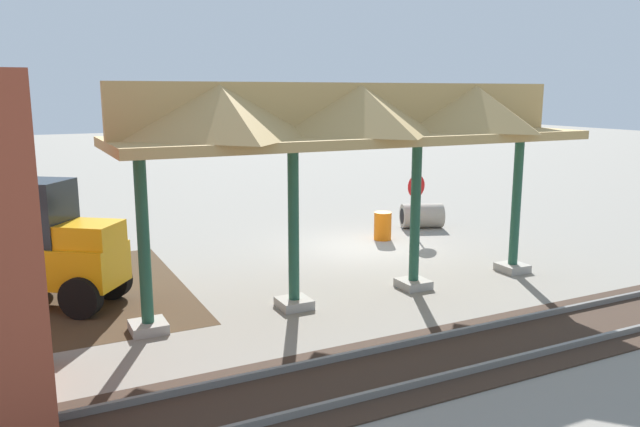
{
  "coord_description": "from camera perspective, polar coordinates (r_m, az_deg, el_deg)",
  "views": [
    {
      "loc": [
        9.52,
        16.04,
        4.71
      ],
      "look_at": [
        2.45,
        1.85,
        1.6
      ],
      "focal_mm": 35.0,
      "sensor_mm": 36.0,
      "label": 1
    }
  ],
  "objects": [
    {
      "name": "ground_plane",
      "position": [
        19.24,
        4.08,
        -3.1
      ],
      "size": [
        120.0,
        120.0,
        0.0
      ],
      "primitive_type": "plane",
      "color": "gray"
    },
    {
      "name": "platform_canopy",
      "position": [
        13.92,
        3.55,
        8.76
      ],
      "size": [
        10.76,
        3.2,
        4.9
      ],
      "color": "#9E998E",
      "rests_on": "ground"
    },
    {
      "name": "rail_tracks",
      "position": [
        13.51,
        21.1,
        -9.95
      ],
      "size": [
        60.0,
        2.58,
        0.15
      ],
      "color": "slate",
      "rests_on": "ground"
    },
    {
      "name": "stop_sign",
      "position": [
        20.7,
        8.78,
        1.93
      ],
      "size": [
        0.75,
        0.17,
        2.04
      ],
      "color": "gray",
      "rests_on": "ground"
    },
    {
      "name": "backhoe",
      "position": [
        15.12,
        -23.99,
        -3.07
      ],
      "size": [
        4.91,
        4.09,
        2.82
      ],
      "color": "orange",
      "rests_on": "ground"
    },
    {
      "name": "concrete_pipe",
      "position": [
        22.17,
        9.3,
        -0.2
      ],
      "size": [
        1.63,
        1.29,
        0.85
      ],
      "color": "#9E9384",
      "rests_on": "ground"
    },
    {
      "name": "traffic_barrel",
      "position": [
        20.2,
        5.75,
        -1.14
      ],
      "size": [
        0.56,
        0.56,
        0.9
      ],
      "primitive_type": "cylinder",
      "color": "orange",
      "rests_on": "ground"
    }
  ]
}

